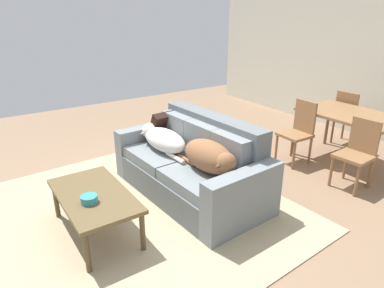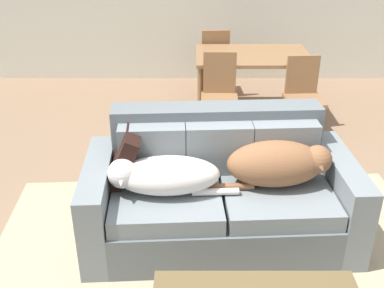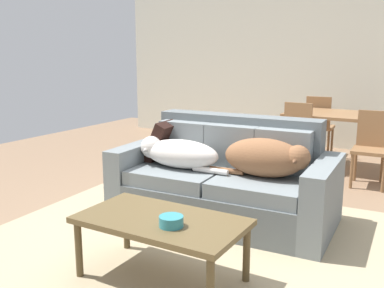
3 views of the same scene
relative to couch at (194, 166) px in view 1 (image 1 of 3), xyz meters
name	(u,v)px [view 1 (image 1 of 3)]	position (x,y,z in m)	size (l,w,h in m)	color
ground_plane	(184,202)	(0.15, -0.23, -0.35)	(10.00, 10.00, 0.00)	#8A6B51
area_rug	(133,212)	(0.00, -0.83, -0.35)	(3.35, 3.22, 0.01)	tan
couch	(194,166)	(0.00, 0.00, 0.00)	(2.06, 1.09, 0.95)	slate
dog_on_left_cushion	(163,139)	(-0.42, -0.18, 0.26)	(0.93, 0.39, 0.28)	silver
dog_on_right_cushion	(210,157)	(0.42, -0.07, 0.30)	(0.88, 0.40, 0.34)	brown
throw_pillow_by_left_arm	(165,126)	(-0.72, 0.02, 0.31)	(0.11, 0.41, 0.41)	black
coffee_table	(94,198)	(0.14, -1.29, 0.05)	(1.13, 0.62, 0.45)	brown
bowl_on_coffee_table	(89,199)	(0.28, -1.37, 0.13)	(0.16, 0.16, 0.07)	teal
dining_table	(351,118)	(0.51, 2.39, 0.33)	(1.35, 0.90, 0.75)	olive
dining_chair_near_left	(299,129)	(0.09, 1.80, 0.15)	(0.41, 0.41, 0.92)	olive
dining_chair_near_right	(358,151)	(1.01, 1.80, 0.13)	(0.42, 0.42, 0.88)	olive
dining_chair_far_left	(348,116)	(0.09, 3.02, 0.15)	(0.42, 0.42, 0.91)	olive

